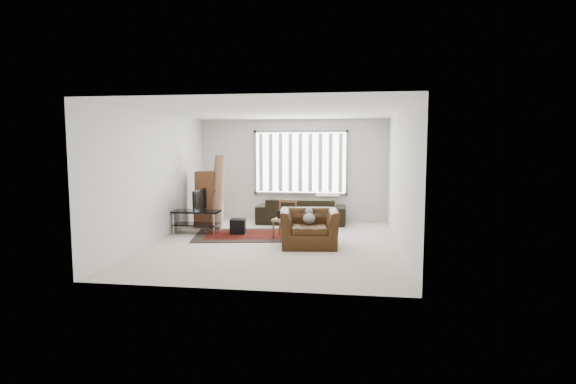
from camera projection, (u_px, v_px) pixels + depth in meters
name	position (u px, v px, depth m)	size (l,w,h in m)	color
room	(280.00, 157.00, 9.56)	(6.00, 6.02, 2.71)	beige
persian_rug	(247.00, 235.00, 10.04)	(2.52, 1.90, 0.02)	black
tv_stand	(196.00, 217.00, 10.27)	(1.05, 0.47, 0.53)	black
tv	(196.00, 200.00, 10.23)	(0.85, 0.11, 0.49)	black
subwoofer	(238.00, 226.00, 10.19)	(0.33, 0.33, 0.33)	black
moving_boxes	(206.00, 201.00, 11.08)	(0.63, 0.59, 1.37)	brown
white_flatpack	(213.00, 213.00, 11.21)	(0.49, 0.07, 0.63)	silver
rolled_rug	(218.00, 192.00, 10.93)	(0.27, 0.27, 1.77)	brown
sofa	(301.00, 207.00, 11.57)	(2.27, 0.98, 0.87)	black
side_chair	(285.00, 217.00, 9.72)	(0.53, 0.53, 0.82)	#877258
armchair	(309.00, 225.00, 8.96)	(1.25, 1.12, 0.84)	#361E0B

